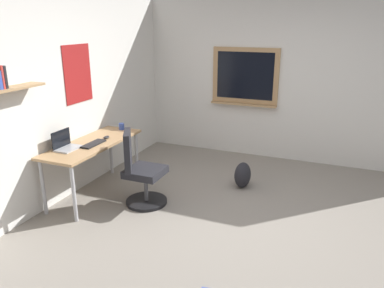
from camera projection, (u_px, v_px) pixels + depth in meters
ground_plane at (248, 227)px, 4.23m from camera, size 5.20×5.20×0.00m
wall_back at (61, 96)px, 4.71m from camera, size 5.00×0.30×2.60m
wall_right at (289, 81)px, 5.98m from camera, size 0.22×5.00×2.60m
desk at (93, 148)px, 4.85m from camera, size 1.51×0.57×0.72m
office_chair at (140, 173)px, 4.66m from camera, size 0.55×0.56×0.95m
laptop at (65, 145)px, 4.56m from camera, size 0.31×0.21×0.23m
keyboard at (93, 144)px, 4.73m from camera, size 0.37×0.13×0.02m
computer_mouse at (106, 137)px, 4.97m from camera, size 0.10×0.06×0.03m
coffee_mug at (122, 126)px, 5.38m from camera, size 0.08×0.08×0.09m
backpack at (243, 175)px, 5.20m from camera, size 0.32×0.22×0.36m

